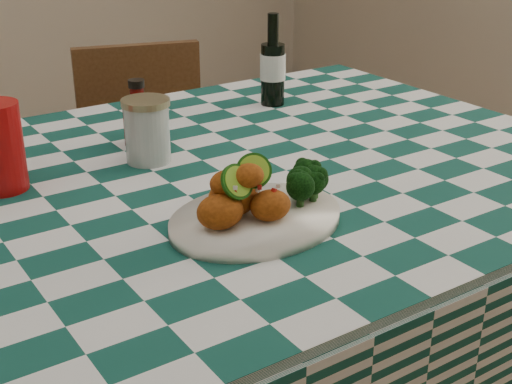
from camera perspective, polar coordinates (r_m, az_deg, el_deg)
dining_table at (r=1.45m, az=-6.13°, el=-13.69°), size 1.66×1.06×0.79m
plate at (r=1.09m, az=0.00°, el=-2.21°), size 0.30×0.24×0.02m
fried_chicken_pile at (r=1.06m, az=-0.87°, el=0.07°), size 0.13×0.10×0.09m
broccoli_side at (r=1.14m, az=3.53°, el=0.88°), size 0.08×0.08×0.06m
ketchup_bottle at (r=1.44m, az=-9.40°, el=6.30°), size 0.06×0.06×0.13m
mason_jar at (r=1.34m, az=-8.69°, el=4.88°), size 0.12×0.12×0.12m
beer_bottle at (r=1.68m, az=1.36°, el=10.53°), size 0.06×0.06×0.21m
wooden_chair_right at (r=2.15m, az=-8.13°, el=-0.17°), size 0.47×0.48×0.83m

